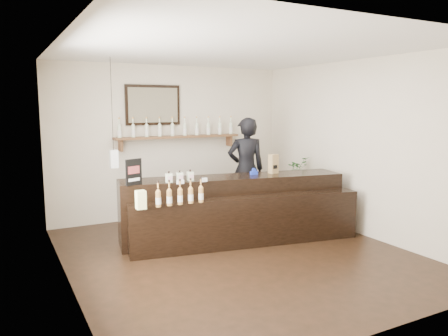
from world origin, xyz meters
TOP-DOWN VIEW (x-y plane):
  - ground at (0.00, 0.00)m, footprint 5.00×5.00m
  - room_shell at (0.00, 0.00)m, footprint 5.00×5.00m
  - back_wall_decor at (-0.16, 2.37)m, footprint 2.66×0.96m
  - counter at (0.33, 0.57)m, footprint 3.57×1.53m
  - promo_sign at (-1.25, 0.68)m, footprint 0.25×0.11m
  - paper_bag at (1.05, 0.66)m, footprint 0.16×0.13m
  - tape_dispenser at (0.70, 0.69)m, footprint 0.12×0.05m
  - side_cabinet at (2.00, 1.25)m, footprint 0.50×0.58m
  - potted_plant at (2.00, 1.25)m, footprint 0.46×0.42m
  - shopkeeper at (1.06, 1.55)m, footprint 0.87×0.69m

SIDE VIEW (x-z plane):
  - ground at x=0.00m, z-range 0.00..0.00m
  - side_cabinet at x=2.00m, z-range 0.00..0.71m
  - counter at x=0.33m, z-range -0.11..1.03m
  - potted_plant at x=2.00m, z-range 0.71..1.13m
  - tape_dispenser at x=0.70m, z-range 0.97..1.07m
  - shopkeeper at x=1.06m, z-range 0.00..2.11m
  - paper_bag at x=1.05m, z-range 0.98..1.29m
  - promo_sign at x=-1.25m, z-range 0.98..1.35m
  - room_shell at x=0.00m, z-range -0.80..4.20m
  - back_wall_decor at x=-0.16m, z-range 0.91..2.60m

